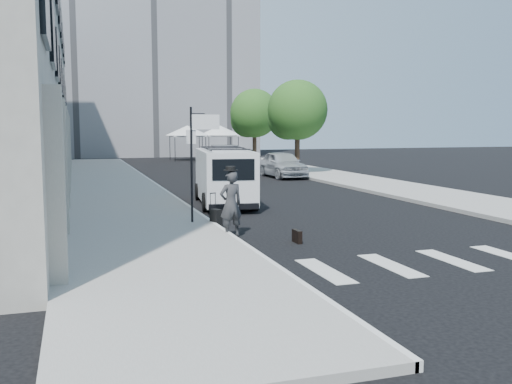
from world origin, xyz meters
TOP-DOWN VIEW (x-y plane):
  - ground at (0.00, 0.00)m, footprint 120.00×120.00m
  - sidewalk_left at (-4.25, 16.00)m, footprint 4.50×48.00m
  - sidewalk_right at (9.00, 20.00)m, footprint 4.00×56.00m
  - building_far at (2.00, 50.00)m, footprint 22.00×12.00m
  - sign_pole at (-2.36, 3.20)m, footprint 1.03×0.07m
  - tree_near at (7.50, 20.15)m, footprint 3.80×3.83m
  - tree_far at (7.50, 29.15)m, footprint 3.80×3.83m
  - tent_left at (4.00, 38.00)m, footprint 4.00×4.00m
  - tent_right at (7.20, 38.50)m, footprint 4.00×4.00m
  - businessman at (-1.90, 1.26)m, footprint 0.76×0.59m
  - briefcase at (-0.44, -0.05)m, footprint 0.13×0.44m
  - suitcase at (-1.90, 3.00)m, footprint 0.35×0.43m
  - cargo_van at (-0.39, 7.82)m, footprint 2.55×5.85m
  - parked_car_a at (6.07, 18.61)m, footprint 1.96×4.75m
  - parked_car_b at (5.00, 28.00)m, footprint 2.29×5.23m
  - parked_car_c at (6.80, 32.76)m, footprint 2.74×5.57m

SIDE VIEW (x-z plane):
  - ground at x=0.00m, z-range 0.00..0.00m
  - sidewalk_left at x=-4.25m, z-range 0.00..0.15m
  - sidewalk_right at x=9.00m, z-range 0.00..0.15m
  - briefcase at x=-0.44m, z-range 0.00..0.34m
  - suitcase at x=-1.90m, z-range -0.24..0.80m
  - parked_car_c at x=6.80m, z-range 0.00..1.56m
  - parked_car_a at x=6.07m, z-range 0.00..1.61m
  - parked_car_b at x=5.00m, z-range 0.00..1.67m
  - businessman at x=-1.90m, z-range 0.00..1.86m
  - cargo_van at x=-0.39m, z-range 0.05..2.20m
  - sign_pole at x=-2.36m, z-range 0.90..4.40m
  - tent_left at x=4.00m, z-range 1.11..4.31m
  - tent_right at x=7.20m, z-range 1.11..4.31m
  - tree_near at x=7.50m, z-range 0.96..6.99m
  - tree_far at x=7.50m, z-range 0.96..6.99m
  - building_far at x=2.00m, z-range 0.00..25.00m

